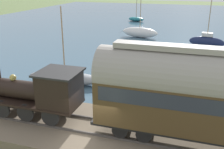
{
  "coord_description": "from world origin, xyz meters",
  "views": [
    {
      "loc": [
        -10.27,
        -4.16,
        7.85
      ],
      "look_at": [
        4.14,
        0.39,
        2.38
      ],
      "focal_mm": 42.0,
      "sensor_mm": 36.0,
      "label": 1
    }
  ],
  "objects_px": {
    "sailboat_white": "(140,32)",
    "steam_locomotive": "(40,90)",
    "rowboat_off_pier": "(163,66)",
    "passenger_coach": "(196,92)",
    "sailboat_navy": "(207,41)",
    "rowboat_near_shore": "(165,79)",
    "sailboat_gray": "(65,78)",
    "sailboat_teal": "(136,19)"
  },
  "relations": [
    {
      "from": "sailboat_navy",
      "to": "rowboat_off_pier",
      "type": "xyz_separation_m",
      "value": [
        -9.71,
        4.01,
        -0.53
      ]
    },
    {
      "from": "steam_locomotive",
      "to": "sailboat_gray",
      "type": "xyz_separation_m",
      "value": [
        6.44,
        1.91,
        -1.78
      ]
    },
    {
      "from": "steam_locomotive",
      "to": "rowboat_near_shore",
      "type": "distance_m",
      "value": 11.04
    },
    {
      "from": "rowboat_off_pier",
      "to": "rowboat_near_shore",
      "type": "xyz_separation_m",
      "value": [
        -3.43,
        -0.54,
        -0.04
      ]
    },
    {
      "from": "steam_locomotive",
      "to": "sailboat_teal",
      "type": "relative_size",
      "value": 0.82
    },
    {
      "from": "sailboat_white",
      "to": "rowboat_near_shore",
      "type": "relative_size",
      "value": 3.72
    },
    {
      "from": "passenger_coach",
      "to": "rowboat_off_pier",
      "type": "distance_m",
      "value": 13.31
    },
    {
      "from": "sailboat_gray",
      "to": "sailboat_teal",
      "type": "height_order",
      "value": "sailboat_teal"
    },
    {
      "from": "passenger_coach",
      "to": "sailboat_white",
      "type": "bearing_deg",
      "value": 16.81
    },
    {
      "from": "steam_locomotive",
      "to": "rowboat_off_pier",
      "type": "height_order",
      "value": "steam_locomotive"
    },
    {
      "from": "sailboat_gray",
      "to": "rowboat_off_pier",
      "type": "xyz_separation_m",
      "value": [
        6.24,
        -7.03,
        -0.23
      ]
    },
    {
      "from": "passenger_coach",
      "to": "rowboat_off_pier",
      "type": "bearing_deg",
      "value": 12.39
    },
    {
      "from": "passenger_coach",
      "to": "sailboat_gray",
      "type": "height_order",
      "value": "sailboat_gray"
    },
    {
      "from": "sailboat_gray",
      "to": "sailboat_white",
      "type": "relative_size",
      "value": 0.64
    },
    {
      "from": "steam_locomotive",
      "to": "rowboat_near_shore",
      "type": "bearing_deg",
      "value": -31.47
    },
    {
      "from": "rowboat_off_pier",
      "to": "rowboat_near_shore",
      "type": "bearing_deg",
      "value": -119.38
    },
    {
      "from": "sailboat_gray",
      "to": "sailboat_teal",
      "type": "bearing_deg",
      "value": -1.44
    },
    {
      "from": "sailboat_gray",
      "to": "sailboat_teal",
      "type": "distance_m",
      "value": 34.79
    },
    {
      "from": "sailboat_gray",
      "to": "sailboat_navy",
      "type": "height_order",
      "value": "sailboat_navy"
    },
    {
      "from": "sailboat_white",
      "to": "rowboat_off_pier",
      "type": "xyz_separation_m",
      "value": [
        -13.2,
        -5.03,
        -0.5
      ]
    },
    {
      "from": "steam_locomotive",
      "to": "sailboat_navy",
      "type": "xyz_separation_m",
      "value": [
        22.39,
        -9.13,
        -1.49
      ]
    },
    {
      "from": "sailboat_navy",
      "to": "sailboat_gray",
      "type": "bearing_deg",
      "value": 155.9
    },
    {
      "from": "sailboat_navy",
      "to": "rowboat_near_shore",
      "type": "relative_size",
      "value": 3.23
    },
    {
      "from": "passenger_coach",
      "to": "rowboat_near_shore",
      "type": "bearing_deg",
      "value": 13.65
    },
    {
      "from": "sailboat_navy",
      "to": "rowboat_off_pier",
      "type": "distance_m",
      "value": 10.52
    },
    {
      "from": "passenger_coach",
      "to": "sailboat_white",
      "type": "height_order",
      "value": "sailboat_white"
    },
    {
      "from": "sailboat_navy",
      "to": "rowboat_off_pier",
      "type": "height_order",
      "value": "sailboat_navy"
    },
    {
      "from": "sailboat_white",
      "to": "rowboat_off_pier",
      "type": "distance_m",
      "value": 14.13
    },
    {
      "from": "sailboat_white",
      "to": "steam_locomotive",
      "type": "bearing_deg",
      "value": -171.25
    },
    {
      "from": "sailboat_gray",
      "to": "sailboat_navy",
      "type": "xyz_separation_m",
      "value": [
        15.95,
        -11.04,
        0.3
      ]
    },
    {
      "from": "passenger_coach",
      "to": "sailboat_gray",
      "type": "bearing_deg",
      "value": 56.73
    },
    {
      "from": "sailboat_navy",
      "to": "rowboat_off_pier",
      "type": "relative_size",
      "value": 4.22
    },
    {
      "from": "sailboat_gray",
      "to": "rowboat_near_shore",
      "type": "relative_size",
      "value": 2.37
    },
    {
      "from": "passenger_coach",
      "to": "sailboat_white",
      "type": "distance_m",
      "value": 27.14
    },
    {
      "from": "sailboat_gray",
      "to": "sailboat_white",
      "type": "bearing_deg",
      "value": -10.49
    },
    {
      "from": "passenger_coach",
      "to": "sailboat_white",
      "type": "relative_size",
      "value": 0.94
    },
    {
      "from": "steam_locomotive",
      "to": "rowboat_off_pier",
      "type": "distance_m",
      "value": 13.82
    },
    {
      "from": "steam_locomotive",
      "to": "rowboat_off_pier",
      "type": "xyz_separation_m",
      "value": [
        12.68,
        -5.12,
        -2.02
      ]
    },
    {
      "from": "sailboat_teal",
      "to": "rowboat_off_pier",
      "type": "xyz_separation_m",
      "value": [
        -28.5,
        -8.96,
        -0.21
      ]
    },
    {
      "from": "steam_locomotive",
      "to": "sailboat_gray",
      "type": "height_order",
      "value": "sailboat_gray"
    },
    {
      "from": "sailboat_white",
      "to": "sailboat_gray",
      "type": "bearing_deg",
      "value": -176.92
    },
    {
      "from": "steam_locomotive",
      "to": "sailboat_navy",
      "type": "distance_m",
      "value": 24.22
    }
  ]
}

